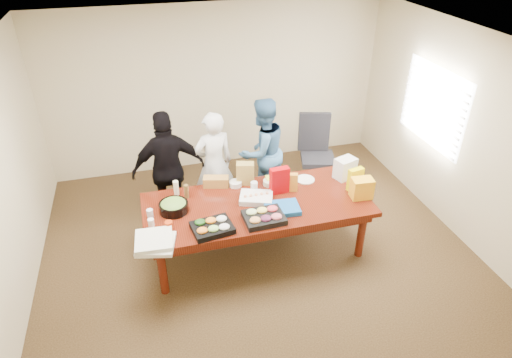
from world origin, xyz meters
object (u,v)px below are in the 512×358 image
object	(u,v)px
person_right	(262,151)
sheet_cake	(256,198)
conference_table	(257,227)
person_center	(214,164)
salad_bowl	(174,207)
office_chair	(318,156)

from	to	relation	value
person_right	sheet_cake	size ratio (longest dim) A/B	4.07
conference_table	person_right	distance (m)	1.31
person_center	salad_bowl	xyz separation A→B (m)	(-0.66, -0.93, 0.02)
person_right	salad_bowl	bearing A→B (deg)	14.15
office_chair	salad_bowl	distance (m)	2.60
conference_table	office_chair	distance (m)	1.81
person_center	person_right	bearing A→B (deg)	-179.24
office_chair	conference_table	bearing A→B (deg)	-121.17
office_chair	person_right	bearing A→B (deg)	-160.58
person_center	office_chair	bearing A→B (deg)	176.60
sheet_cake	conference_table	bearing A→B (deg)	-73.62
office_chair	salad_bowl	xyz separation A→B (m)	(-2.33, -1.13, 0.23)
person_center	person_right	xyz separation A→B (m)	(0.75, 0.15, 0.03)
conference_table	office_chair	xyz separation A→B (m)	(1.31, 1.22, 0.20)
person_right	office_chair	bearing A→B (deg)	160.44
sheet_cake	salad_bowl	size ratio (longest dim) A/B	1.14
conference_table	office_chair	size ratio (longest dim) A/B	2.42
conference_table	person_center	size ratio (longest dim) A/B	1.77
person_center	conference_table	bearing A→B (deg)	98.83
office_chair	salad_bowl	size ratio (longest dim) A/B	3.28
conference_table	sheet_cake	xyz separation A→B (m)	(0.00, 0.06, 0.41)
person_center	salad_bowl	size ratio (longest dim) A/B	4.49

